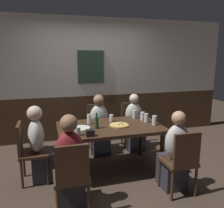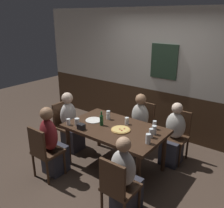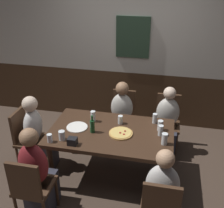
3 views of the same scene
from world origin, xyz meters
The scene contains 25 objects.
ground_plane centered at (0.00, 0.00, 0.00)m, with size 12.00×12.00×0.00m, color #423328.
wall_back centered at (0.00, 1.65, 1.30)m, with size 6.40×0.13×2.60m.
dining_table centered at (0.00, 0.00, 0.66)m, with size 1.58×0.96×0.74m.
chair_head_west centered at (-1.21, 0.00, 0.50)m, with size 0.40×0.40×0.88m.
chair_left_near centered at (-0.70, -0.89, 0.50)m, with size 0.40×0.40×0.88m.
chair_right_far centered at (0.70, 0.89, 0.50)m, with size 0.40×0.40×0.88m.
chair_right_near centered at (0.70, -0.89, 0.50)m, with size 0.40×0.40×0.88m.
chair_mid_far centered at (0.00, 0.89, 0.50)m, with size 0.40×0.40×0.88m.
person_head_west centered at (-1.05, 0.00, 0.47)m, with size 0.37×0.34×1.12m.
person_left_near centered at (-0.70, -0.73, 0.49)m, with size 0.34×0.37×1.16m.
person_right_far centered at (0.70, 0.73, 0.45)m, with size 0.34×0.37×1.09m.
person_right_near centered at (0.70, -0.73, 0.46)m, with size 0.34×0.37×1.10m.
person_mid_far centered at (0.00, 0.73, 0.47)m, with size 0.34×0.37×1.11m.
pizza centered at (0.13, -0.04, 0.75)m, with size 0.30×0.30×0.03m.
tumbler_short centered at (-0.67, -0.39, 0.79)m, with size 0.06×0.06×0.11m.
pint_glass_amber centered at (-0.29, 0.19, 0.81)m, with size 0.07×0.07×0.15m.
beer_glass_half centered at (0.68, -0.14, 0.81)m, with size 0.07×0.07×0.14m.
pint_glass_stout centered at (0.53, 0.33, 0.80)m, with size 0.06×0.06×0.14m.
pint_glass_pale centered at (0.61, 0.16, 0.80)m, with size 0.07×0.07×0.14m.
beer_glass_tall centered at (0.08, 0.21, 0.79)m, with size 0.06×0.06×0.12m.
tumbler_water centered at (-0.54, -0.31, 0.79)m, with size 0.08×0.08×0.12m.
highball_clear centered at (0.62, 0.04, 0.80)m, with size 0.06×0.06×0.14m.
beer_bottle_green centered at (-0.23, -0.07, 0.83)m, with size 0.06×0.06×0.24m.
plate_white_large centered at (-0.45, -0.01, 0.75)m, with size 0.28×0.28×0.01m, color white.
condiment_caddy centered at (-0.38, -0.38, 0.79)m, with size 0.11×0.09×0.09m, color black.
Camera 2 is at (2.12, -2.86, 2.43)m, focal length 39.17 mm.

